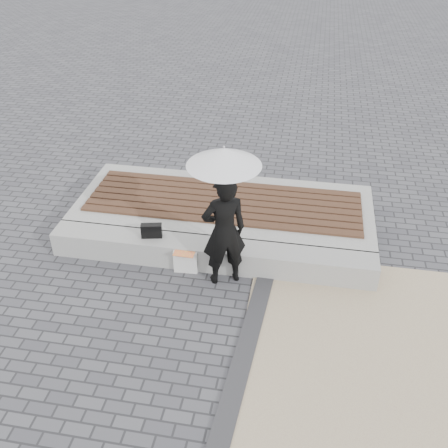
{
  "coord_description": "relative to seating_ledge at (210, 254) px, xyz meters",
  "views": [
    {
      "loc": [
        1.3,
        -4.48,
        4.99
      ],
      "look_at": [
        0.27,
        1.28,
        1.0
      ],
      "focal_mm": 40.97,
      "sensor_mm": 36.0,
      "label": 1
    }
  ],
  "objects": [
    {
      "name": "magazine",
      "position": [
        -0.33,
        -0.26,
        0.18
      ],
      "size": [
        0.32,
        0.24,
        0.01
      ],
      "primitive_type": "cube",
      "rotation": [
        0.0,
        0.0,
        -0.03
      ],
      "color": "#F03B41",
      "rests_on": "canvas_tote"
    },
    {
      "name": "timber_platform",
      "position": [
        0.0,
        1.2,
        0.0
      ],
      "size": [
        5.0,
        2.0,
        0.4
      ],
      "primitive_type": "cube",
      "color": "#A7A8A2",
      "rests_on": "ground"
    },
    {
      "name": "woman",
      "position": [
        0.27,
        -0.32,
        0.68
      ],
      "size": [
        0.76,
        0.65,
        1.75
      ],
      "primitive_type": "imported",
      "rotation": [
        0.0,
        0.0,
        3.57
      ],
      "color": "black",
      "rests_on": "ground"
    },
    {
      "name": "timber_decking",
      "position": [
        0.0,
        1.2,
        0.22
      ],
      "size": [
        4.6,
        1.4,
        0.04
      ],
      "primitive_type": null,
      "color": "#503120",
      "rests_on": "timber_platform"
    },
    {
      "name": "canvas_tote",
      "position": [
        -0.33,
        -0.21,
        -0.01
      ],
      "size": [
        0.37,
        0.17,
        0.38
      ],
      "primitive_type": "cube",
      "rotation": [
        0.0,
        0.0,
        0.05
      ],
      "color": "silver",
      "rests_on": "ground"
    },
    {
      "name": "edging_band",
      "position": [
        0.75,
        -2.1,
        -0.18
      ],
      "size": [
        0.61,
        5.2,
        0.04
      ],
      "primitive_type": "cube",
      "rotation": [
        0.0,
        0.0,
        -0.07
      ],
      "color": "#323234",
      "rests_on": "ground"
    },
    {
      "name": "parasol",
      "position": [
        0.27,
        -0.32,
        1.84
      ],
      "size": [
        0.99,
        0.99,
        1.26
      ],
      "rotation": [
        0.0,
        0.0,
        0.12
      ],
      "color": "#BDBCC1",
      "rests_on": "ground"
    },
    {
      "name": "handbag",
      "position": [
        -0.92,
        0.02,
        0.31
      ],
      "size": [
        0.34,
        0.18,
        0.22
      ],
      "primitive_type": "cube",
      "rotation": [
        0.0,
        0.0,
        0.21
      ],
      "color": "black",
      "rests_on": "seating_ledge"
    },
    {
      "name": "seating_ledge",
      "position": [
        0.0,
        0.0,
        0.0
      ],
      "size": [
        5.0,
        0.45,
        0.4
      ],
      "primitive_type": "cube",
      "color": "#989894",
      "rests_on": "ground"
    },
    {
      "name": "ground",
      "position": [
        0.0,
        -1.6,
        -0.2
      ],
      "size": [
        80.0,
        80.0,
        0.0
      ],
      "primitive_type": "plane",
      "color": "#4C4C51",
      "rests_on": "ground"
    }
  ]
}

